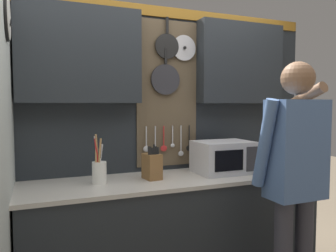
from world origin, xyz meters
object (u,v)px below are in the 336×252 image
utensil_crock (99,170)px  microwave (223,157)px  knife_block (152,166)px  person (294,169)px

utensil_crock → microwave: bearing=-0.1°
microwave → knife_block: knife_block is taller
knife_block → person: person is taller
microwave → person: (0.15, -0.65, 0.01)m
microwave → knife_block: size_ratio=1.72×
microwave → knife_block: 0.63m
person → microwave: bearing=103.2°
microwave → utensil_crock: 1.04m
utensil_crock → person: size_ratio=0.20×
knife_block → person: (0.79, -0.65, 0.04)m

